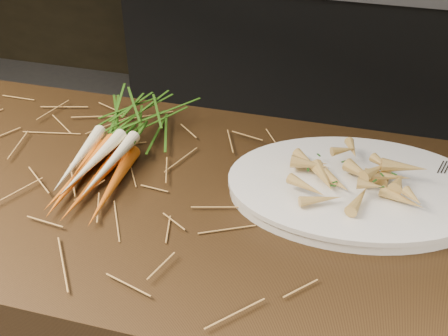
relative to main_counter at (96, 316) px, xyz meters
name	(u,v)px	position (x,y,z in m)	size (l,w,h in m)	color
main_counter	(96,316)	(0.00, 0.00, 0.00)	(2.40, 0.70, 0.90)	black
back_counter	(313,53)	(0.30, 1.88, -0.03)	(1.82, 0.62, 0.84)	black
straw_bedding	(67,170)	(0.00, 0.00, 0.46)	(1.40, 0.60, 0.02)	olive
root_veg_bunch	(122,137)	(0.08, 0.11, 0.49)	(0.16, 0.47, 0.09)	#C03F0D
serving_platter	(356,191)	(0.59, 0.08, 0.46)	(0.50, 0.34, 0.03)	white
roasted_veg_heap	(359,174)	(0.59, 0.08, 0.50)	(0.25, 0.18, 0.06)	#A97B30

